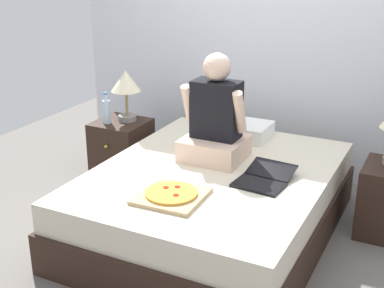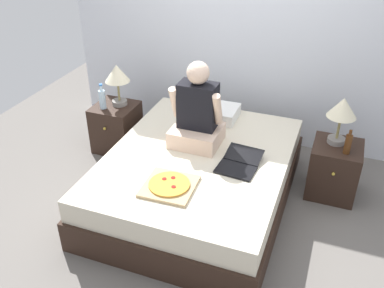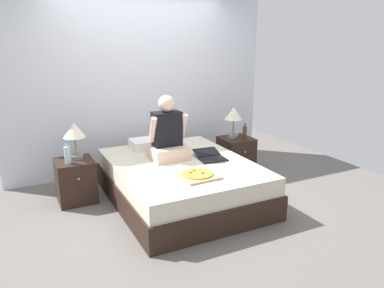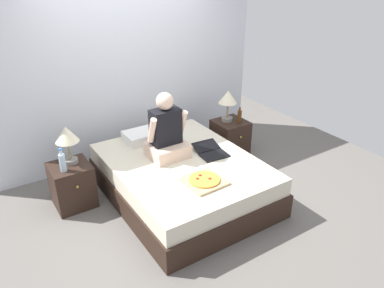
% 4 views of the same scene
% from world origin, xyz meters
% --- Properties ---
extents(ground_plane, '(5.95, 5.95, 0.00)m').
position_xyz_m(ground_plane, '(0.00, 0.00, 0.00)').
color(ground_plane, '#66605B').
extents(wall_back, '(3.95, 0.12, 2.50)m').
position_xyz_m(wall_back, '(0.00, 1.38, 1.25)').
color(wall_back, silver).
rests_on(wall_back, ground).
extents(bed, '(1.59, 2.03, 0.50)m').
position_xyz_m(bed, '(0.00, 0.00, 0.24)').
color(bed, black).
rests_on(bed, ground).
extents(nightstand_left, '(0.44, 0.47, 0.52)m').
position_xyz_m(nightstand_left, '(-1.15, 0.56, 0.26)').
color(nightstand_left, black).
rests_on(nightstand_left, ground).
extents(lamp_on_left_nightstand, '(0.26, 0.26, 0.45)m').
position_xyz_m(lamp_on_left_nightstand, '(-1.11, 0.61, 0.85)').
color(lamp_on_left_nightstand, gray).
rests_on(lamp_on_left_nightstand, nightstand_left).
extents(water_bottle, '(0.07, 0.07, 0.28)m').
position_xyz_m(water_bottle, '(-1.23, 0.47, 0.63)').
color(water_bottle, silver).
rests_on(water_bottle, nightstand_left).
extents(nightstand_right, '(0.44, 0.47, 0.52)m').
position_xyz_m(nightstand_right, '(1.15, 0.56, 0.26)').
color(nightstand_right, black).
rests_on(nightstand_right, ground).
extents(lamp_on_right_nightstand, '(0.26, 0.26, 0.45)m').
position_xyz_m(lamp_on_right_nightstand, '(1.12, 0.61, 0.85)').
color(lamp_on_right_nightstand, gray).
rests_on(lamp_on_right_nightstand, nightstand_right).
extents(beer_bottle, '(0.06, 0.06, 0.23)m').
position_xyz_m(beer_bottle, '(1.22, 0.46, 0.62)').
color(beer_bottle, '#512D14').
rests_on(beer_bottle, nightstand_right).
extents(pillow, '(0.52, 0.34, 0.12)m').
position_xyz_m(pillow, '(-0.11, 0.74, 0.56)').
color(pillow, white).
rests_on(pillow, bed).
extents(person_seated, '(0.47, 0.40, 0.78)m').
position_xyz_m(person_seated, '(-0.08, 0.21, 0.78)').
color(person_seated, beige).
rests_on(person_seated, bed).
extents(laptop, '(0.35, 0.44, 0.07)m').
position_xyz_m(laptop, '(0.38, -0.05, 0.52)').
color(laptop, black).
rests_on(laptop, bed).
extents(pizza_box, '(0.42, 0.42, 0.05)m').
position_xyz_m(pizza_box, '(-0.05, -0.52, 0.51)').
color(pizza_box, tan).
rests_on(pizza_box, bed).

